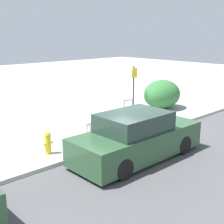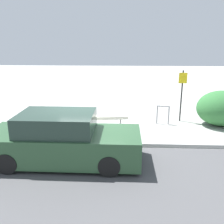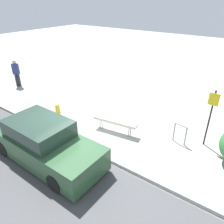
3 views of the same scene
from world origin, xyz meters
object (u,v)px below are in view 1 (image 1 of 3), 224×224
at_px(fire_hydrant, 48,142).
at_px(parked_car_near, 137,138).
at_px(bench, 100,119).
at_px(bike_rack, 128,106).
at_px(sign_post, 134,85).

distance_m(fire_hydrant, parked_car_near, 2.93).
relative_size(bench, parked_car_near, 0.44).
relative_size(bike_rack, fire_hydrant, 1.08).
height_order(bench, fire_hydrant, fire_hydrant).
distance_m(sign_post, parked_car_near, 6.12).
xyz_separation_m(bench, parked_car_near, (-0.99, -2.90, 0.17)).
xyz_separation_m(bench, sign_post, (3.38, 1.33, 0.88)).
bearing_deg(parked_car_near, bench, 71.50).
height_order(bike_rack, fire_hydrant, bike_rack).
distance_m(bench, parked_car_near, 3.07).
bearing_deg(bike_rack, sign_post, 28.62).
height_order(sign_post, fire_hydrant, sign_post).
distance_m(sign_post, fire_hydrant, 6.60).
bearing_deg(bench, sign_post, 13.04).
bearing_deg(sign_post, fire_hydrant, -162.34).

